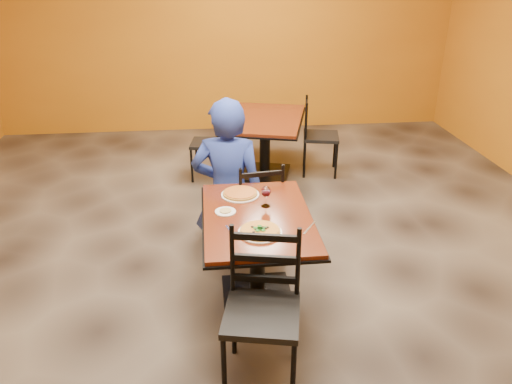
{
  "coord_description": "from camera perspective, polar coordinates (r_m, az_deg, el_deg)",
  "views": [
    {
      "loc": [
        -0.36,
        -3.75,
        2.48
      ],
      "look_at": [
        0.01,
        -0.3,
        0.85
      ],
      "focal_mm": 34.7,
      "sensor_mm": 36.0,
      "label": 1
    }
  ],
  "objects": [
    {
      "name": "wall_back",
      "position": [
        7.82,
        -3.57,
        17.9
      ],
      "size": [
        7.0,
        0.01,
        3.0
      ],
      "primitive_type": "cube",
      "color": "#BA7114",
      "rests_on": "ground"
    },
    {
      "name": "plate_far",
      "position": [
        4.02,
        -1.84,
        -0.31
      ],
      "size": [
        0.31,
        0.31,
        0.01
      ],
      "primitive_type": "cylinder",
      "color": "white",
      "rests_on": "table_main"
    },
    {
      "name": "chair_second_left",
      "position": [
        6.13,
        -5.59,
        5.57
      ],
      "size": [
        0.45,
        0.45,
        0.88
      ],
      "primitive_type": null,
      "rotation": [
        0.0,
        0.0,
        -1.73
      ],
      "color": "black",
      "rests_on": "floor"
    },
    {
      "name": "wine_glass",
      "position": [
        3.8,
        1.15,
        -0.42
      ],
      "size": [
        0.08,
        0.08,
        0.18
      ],
      "primitive_type": null,
      "color": "white",
      "rests_on": "table_main"
    },
    {
      "name": "plate_main",
      "position": [
        3.47,
        0.47,
        -4.67
      ],
      "size": [
        0.31,
        0.31,
        0.01
      ],
      "primitive_type": "cylinder",
      "color": "white",
      "rests_on": "table_main"
    },
    {
      "name": "floor",
      "position": [
        4.51,
        -0.54,
        -8.19
      ],
      "size": [
        7.0,
        8.0,
        0.01
      ],
      "primitive_type": "cube",
      "color": "black",
      "rests_on": "ground"
    },
    {
      "name": "table_main",
      "position": [
        3.8,
        0.16,
        -5.3
      ],
      "size": [
        0.83,
        1.23,
        0.75
      ],
      "color": "maroon",
      "rests_on": "floor"
    },
    {
      "name": "side_plate",
      "position": [
        3.75,
        -3.55,
        -2.28
      ],
      "size": [
        0.16,
        0.16,
        0.01
      ],
      "primitive_type": "cylinder",
      "color": "white",
      "rests_on": "table_main"
    },
    {
      "name": "chair_main_far",
      "position": [
        4.51,
        0.08,
        -1.55
      ],
      "size": [
        0.46,
        0.46,
        0.91
      ],
      "primitive_type": null,
      "rotation": [
        0.0,
        0.0,
        3.27
      ],
      "color": "black",
      "rests_on": "floor"
    },
    {
      "name": "knife",
      "position": [
        3.55,
        6.17,
        -4.12
      ],
      "size": [
        0.13,
        0.18,
        0.0
      ],
      "primitive_type": "cube",
      "rotation": [
        0.0,
        0.0,
        -0.59
      ],
      "color": "silver",
      "rests_on": "table_main"
    },
    {
      "name": "dip",
      "position": [
        3.75,
        -3.55,
        -2.16
      ],
      "size": [
        0.09,
        0.09,
        0.01
      ],
      "primitive_type": "cylinder",
      "color": "tan",
      "rests_on": "side_plate"
    },
    {
      "name": "diner",
      "position": [
        4.57,
        -3.29,
        2.27
      ],
      "size": [
        0.75,
        0.56,
        1.41
      ],
      "primitive_type": "imported",
      "rotation": [
        0.0,
        0.0,
        2.97
      ],
      "color": "navy",
      "rests_on": "floor"
    },
    {
      "name": "chair_second_right",
      "position": [
        6.28,
        7.5,
        6.33
      ],
      "size": [
        0.51,
        0.51,
        0.96
      ],
      "primitive_type": null,
      "rotation": [
        0.0,
        0.0,
        1.37
      ],
      "color": "black",
      "rests_on": "floor"
    },
    {
      "name": "table_second",
      "position": [
        6.13,
        1.03,
        6.9
      ],
      "size": [
        1.22,
        1.53,
        0.75
      ],
      "rotation": [
        0.0,
        0.0,
        -0.26
      ],
      "color": "maroon",
      "rests_on": "floor"
    },
    {
      "name": "pizza_main",
      "position": [
        3.46,
        0.47,
        -4.44
      ],
      "size": [
        0.28,
        0.28,
        0.02
      ],
      "primitive_type": "cylinder",
      "color": "#862F09",
      "rests_on": "plate_main"
    },
    {
      "name": "pizza_far",
      "position": [
        4.01,
        -1.84,
        -0.11
      ],
      "size": [
        0.28,
        0.28,
        0.02
      ],
      "primitive_type": "cylinder",
      "color": "gold",
      "rests_on": "plate_far"
    },
    {
      "name": "fork",
      "position": [
        3.49,
        -2.91,
        -4.6
      ],
      "size": [
        0.07,
        0.19,
        0.0
      ],
      "primitive_type": "cube",
      "rotation": [
        0.0,
        0.0,
        0.29
      ],
      "color": "silver",
      "rests_on": "table_main"
    },
    {
      "name": "chair_main_near",
      "position": [
        3.12,
        0.66,
        -14.04
      ],
      "size": [
        0.54,
        0.54,
        1.02
      ],
      "primitive_type": null,
      "rotation": [
        0.0,
        0.0,
        -0.21
      ],
      "color": "black",
      "rests_on": "floor"
    }
  ]
}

